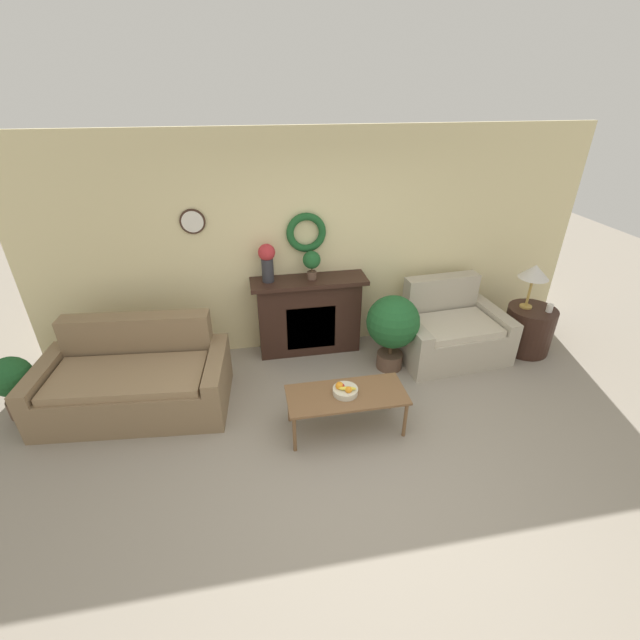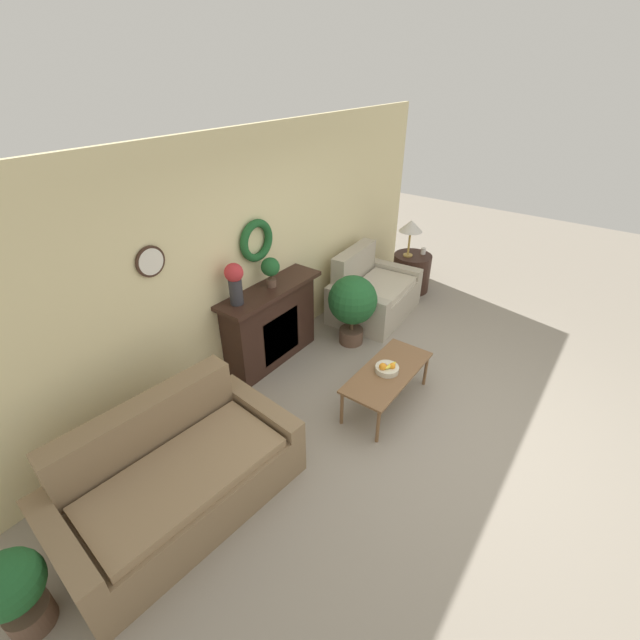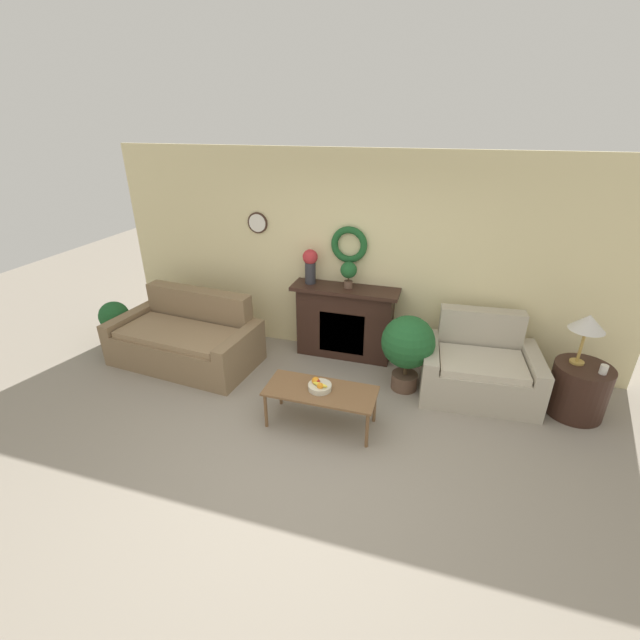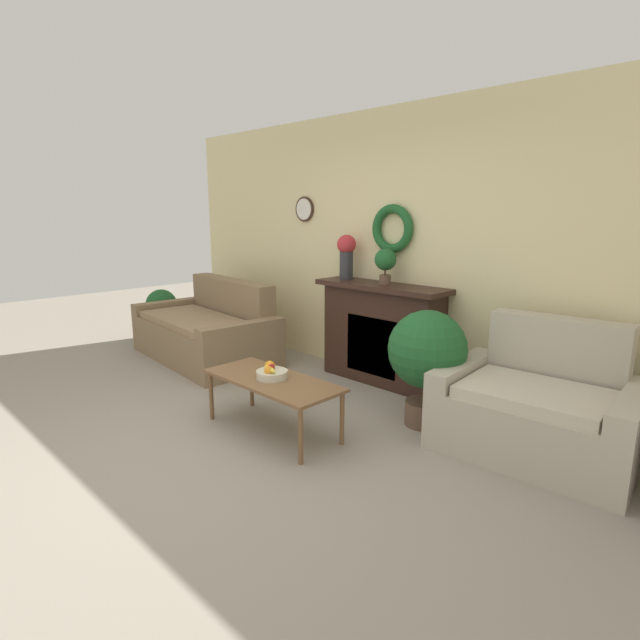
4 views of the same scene
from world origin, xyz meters
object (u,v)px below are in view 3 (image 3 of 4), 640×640
object	(u,v)px
side_table_by_loveseat	(578,390)
table_lamp	(588,324)
coffee_table	(321,393)
fruit_bowl	(319,386)
potted_plant_on_mantel	(349,272)
fireplace	(345,322)
vase_on_mantel_left	(310,264)
couch_left	(187,339)
mug	(604,369)
loveseat_right	(478,368)
potted_plant_floor_by_loveseat	(408,345)
potted_plant_floor_by_couch	(115,320)

from	to	relation	value
side_table_by_loveseat	table_lamp	xyz separation A→B (m)	(-0.07, 0.06, 0.77)
coffee_table	fruit_bowl	size ratio (longest dim) A/B	4.73
table_lamp	potted_plant_on_mantel	bearing A→B (deg)	170.67
fireplace	side_table_by_loveseat	distance (m)	2.84
vase_on_mantel_left	potted_plant_on_mantel	xyz separation A→B (m)	(0.52, -0.02, -0.05)
couch_left	mug	size ratio (longest dim) A/B	20.01
mug	potted_plant_on_mantel	size ratio (longest dim) A/B	0.29
fireplace	fruit_bowl	distance (m)	1.53
loveseat_right	potted_plant_floor_by_loveseat	xyz separation A→B (m)	(-0.83, -0.18, 0.28)
side_table_by_loveseat	table_lamp	size ratio (longest dim) A/B	1.05
potted_plant_floor_by_loveseat	side_table_by_loveseat	bearing A→B (deg)	2.02
fruit_bowl	potted_plant_floor_by_couch	world-z (taller)	potted_plant_floor_by_couch
side_table_by_loveseat	potted_plant_floor_by_couch	world-z (taller)	potted_plant_floor_by_couch
fireplace	potted_plant_on_mantel	size ratio (longest dim) A/B	4.05
couch_left	potted_plant_floor_by_couch	size ratio (longest dim) A/B	2.90
fireplace	couch_left	xyz separation A→B (m)	(-2.00, -0.75, -0.20)
fruit_bowl	potted_plant_floor_by_couch	size ratio (longest dim) A/B	0.36
couch_left	coffee_table	size ratio (longest dim) A/B	1.71
side_table_by_loveseat	couch_left	bearing A→B (deg)	-177.12
potted_plant_floor_by_couch	fruit_bowl	bearing A→B (deg)	-14.07
fireplace	vase_on_mantel_left	bearing A→B (deg)	179.34
side_table_by_loveseat	vase_on_mantel_left	distance (m)	3.45
fireplace	fruit_bowl	world-z (taller)	fireplace
loveseat_right	table_lamp	xyz separation A→B (m)	(0.97, -0.06, 0.75)
vase_on_mantel_left	potted_plant_floor_by_loveseat	world-z (taller)	vase_on_mantel_left
coffee_table	potted_plant_on_mantel	size ratio (longest dim) A/B	3.36
coffee_table	vase_on_mantel_left	world-z (taller)	vase_on_mantel_left
loveseat_right	fruit_bowl	xyz separation A→B (m)	(-1.63, -1.13, 0.16)
mug	vase_on_mantel_left	bearing A→B (deg)	169.62
fireplace	potted_plant_floor_by_couch	world-z (taller)	fireplace
table_lamp	fireplace	bearing A→B (deg)	170.50
loveseat_right	mug	distance (m)	1.24
table_lamp	mug	world-z (taller)	table_lamp
coffee_table	mug	world-z (taller)	mug
fireplace	side_table_by_loveseat	size ratio (longest dim) A/B	2.35
coffee_table	potted_plant_floor_by_couch	bearing A→B (deg)	165.88
couch_left	mug	xyz separation A→B (m)	(4.91, 0.14, 0.33)
potted_plant_on_mantel	potted_plant_floor_by_loveseat	world-z (taller)	potted_plant_on_mantel
loveseat_right	potted_plant_on_mantel	xyz separation A→B (m)	(-1.70, 0.38, 0.92)
table_lamp	loveseat_right	bearing A→B (deg)	176.69
side_table_by_loveseat	mug	bearing A→B (deg)	-37.87
table_lamp	potted_plant_floor_by_couch	distance (m)	5.93
couch_left	table_lamp	bearing A→B (deg)	8.90
loveseat_right	potted_plant_floor_by_couch	distance (m)	4.93
loveseat_right	potted_plant_on_mantel	world-z (taller)	potted_plant_on_mantel
potted_plant_floor_by_couch	potted_plant_floor_by_loveseat	xyz separation A→B (m)	(4.08, 0.12, 0.19)
loveseat_right	side_table_by_loveseat	bearing A→B (deg)	-10.55
fireplace	potted_plant_floor_by_couch	bearing A→B (deg)	-167.55
couch_left	potted_plant_floor_by_loveseat	bearing A→B (deg)	8.69
table_lamp	coffee_table	bearing A→B (deg)	-157.37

